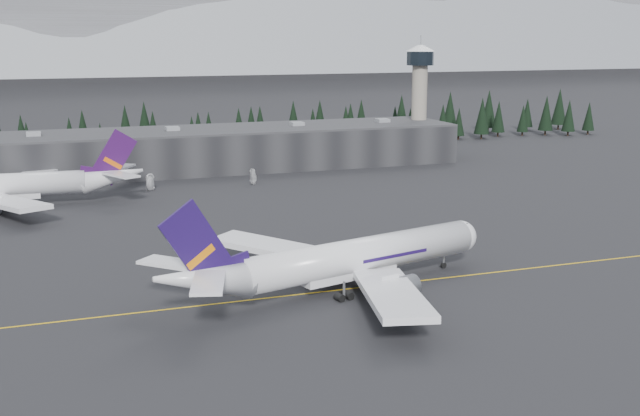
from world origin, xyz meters
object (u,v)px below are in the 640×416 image
object	(u,v)px
terminal	(206,149)
jet_parked	(14,185)
gse_vehicle_a	(150,188)
gse_vehicle_b	(254,182)
jet_main	(335,261)
control_tower	(420,88)

from	to	relation	value
terminal	jet_parked	bearing A→B (deg)	-145.28
gse_vehicle_a	gse_vehicle_b	distance (m)	28.73
terminal	gse_vehicle_a	world-z (taller)	terminal
jet_parked	jet_main	bearing A→B (deg)	122.89
control_tower	terminal	bearing A→B (deg)	-177.71
terminal	jet_main	xyz separation A→B (m)	(-5.55, -127.54, -1.12)
gse_vehicle_a	gse_vehicle_b	size ratio (longest dim) A/B	1.04
jet_parked	terminal	bearing A→B (deg)	-141.64
jet_parked	gse_vehicle_b	distance (m)	63.42
jet_main	gse_vehicle_b	world-z (taller)	jet_main
control_tower	jet_main	distance (m)	154.47
control_tower	jet_main	size ratio (longest dim) A/B	0.61
jet_main	gse_vehicle_a	xyz separation A→B (m)	(-15.94, 98.04, -4.53)
jet_main	jet_parked	size ratio (longest dim) A/B	0.99
jet_main	gse_vehicle_b	bearing A→B (deg)	68.23
terminal	gse_vehicle_b	size ratio (longest dim) A/B	35.68
terminal	control_tower	size ratio (longest dim) A/B	4.24
terminal	jet_parked	world-z (taller)	jet_parked
jet_parked	gse_vehicle_b	xyz separation A→B (m)	(62.70, 8.49, -4.38)
control_tower	gse_vehicle_b	size ratio (longest dim) A/B	8.41
jet_main	gse_vehicle_b	distance (m)	98.54
terminal	jet_main	bearing A→B (deg)	-92.49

